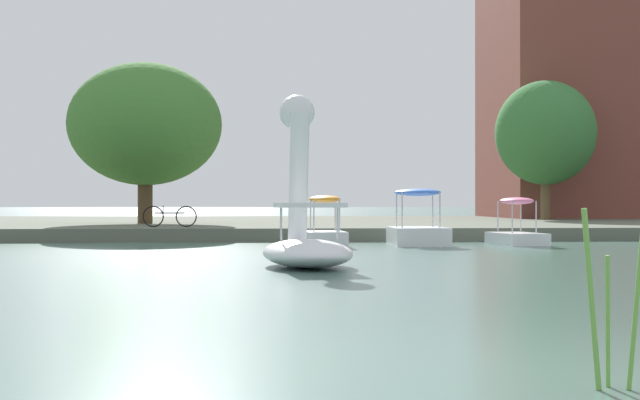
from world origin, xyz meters
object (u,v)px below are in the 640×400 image
object	(u,v)px
pedal_boat_orange	(325,230)
bicycle_parked	(170,216)
swan_boat	(305,224)
pedal_boat_pink	(517,230)
tree_broadleaf_left	(145,125)
pedal_boat_blue	(418,228)
tree_broadleaf_behind_dock	(545,133)

from	to	relation	value
pedal_boat_orange	bicycle_parked	size ratio (longest dim) A/B	1.15
swan_boat	pedal_boat_pink	world-z (taller)	swan_boat
swan_boat	pedal_boat_orange	distance (m)	7.89
tree_broadleaf_left	bicycle_parked	distance (m)	6.45
swan_boat	pedal_boat_blue	size ratio (longest dim) A/B	1.41
pedal_boat_orange	tree_broadleaf_left	size ratio (longest dim) A/B	0.31
pedal_boat_pink	pedal_boat_blue	bearing A→B (deg)	179.11
pedal_boat_orange	tree_broadleaf_behind_dock	distance (m)	19.59
pedal_boat_orange	bicycle_parked	bearing A→B (deg)	137.83
swan_boat	tree_broadleaf_behind_dock	distance (m)	26.60
pedal_boat_orange	tree_broadleaf_left	bearing A→B (deg)	122.60
swan_boat	pedal_boat_blue	world-z (taller)	swan_boat
tree_broadleaf_left	tree_broadleaf_behind_dock	world-z (taller)	tree_broadleaf_behind_dock
pedal_boat_pink	tree_broadleaf_left	size ratio (longest dim) A/B	0.34
swan_boat	bicycle_parked	world-z (taller)	swan_boat
pedal_boat_blue	tree_broadleaf_behind_dock	distance (m)	18.05
pedal_boat_pink	bicycle_parked	xyz separation A→B (m)	(-9.95, 4.02, 0.33)
tree_broadleaf_left	tree_broadleaf_behind_dock	bearing A→B (deg)	19.19
swan_boat	tree_broadleaf_left	size ratio (longest dim) A/B	0.51
pedal_boat_pink	tree_broadleaf_left	distance (m)	15.19
tree_broadleaf_behind_dock	pedal_boat_orange	bearing A→B (deg)	-126.06
swan_boat	pedal_boat_orange	size ratio (longest dim) A/B	1.64
pedal_boat_orange	bicycle_parked	xyz separation A→B (m)	(-4.60, 4.17, 0.32)
tree_broadleaf_left	pedal_boat_blue	bearing A→B (deg)	-47.02
pedal_boat_pink	pedal_boat_blue	xyz separation A→B (m)	(-2.77, 0.04, 0.05)
tree_broadleaf_left	pedal_boat_pink	bearing A→B (deg)	-39.24
tree_broadleaf_behind_dock	pedal_boat_pink	bearing A→B (deg)	-111.15
pedal_boat_pink	tree_broadleaf_behind_dock	world-z (taller)	tree_broadleaf_behind_dock
tree_broadleaf_left	tree_broadleaf_behind_dock	distance (m)	18.37
pedal_boat_pink	pedal_boat_blue	size ratio (longest dim) A/B	0.94
tree_broadleaf_behind_dock	bicycle_parked	bearing A→B (deg)	-144.49
swan_boat	pedal_boat_blue	bearing A→B (deg)	66.25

